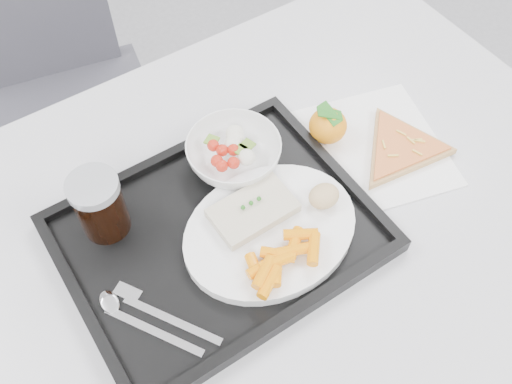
{
  "coord_description": "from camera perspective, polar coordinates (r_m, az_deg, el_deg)",
  "views": [
    {
      "loc": [
        -0.25,
        -0.09,
        1.5
      ],
      "look_at": [
        0.03,
        0.33,
        0.77
      ],
      "focal_mm": 40.0,
      "sensor_mm": 36.0,
      "label": 1
    }
  ],
  "objects": [
    {
      "name": "pizza_slice",
      "position": [
        0.98,
        14.29,
        4.29
      ],
      "size": [
        0.26,
        0.26,
        0.02
      ],
      "color": "tan",
      "rests_on": "napkin"
    },
    {
      "name": "table",
      "position": [
        0.94,
        -0.74,
        -5.1
      ],
      "size": [
        1.2,
        0.8,
        0.75
      ],
      "color": "silver",
      "rests_on": "ground"
    },
    {
      "name": "tangerine",
      "position": [
        0.96,
        7.2,
        6.61
      ],
      "size": [
        0.08,
        0.08,
        0.07
      ],
      "color": "orange",
      "rests_on": "napkin"
    },
    {
      "name": "tray",
      "position": [
        0.86,
        -3.77,
        -4.29
      ],
      "size": [
        0.45,
        0.35,
        0.03
      ],
      "color": "black",
      "rests_on": "table"
    },
    {
      "name": "cola_glass",
      "position": [
        0.85,
        -15.37,
        -1.22
      ],
      "size": [
        0.07,
        0.07,
        0.11
      ],
      "color": "black",
      "rests_on": "tray"
    },
    {
      "name": "carrot_pile",
      "position": [
        0.8,
        2.47,
        -6.73
      ],
      "size": [
        0.13,
        0.08,
        0.03
      ],
      "color": "orange",
      "rests_on": "dinner_plate"
    },
    {
      "name": "napkin",
      "position": [
        0.98,
        10.98,
        4.2
      ],
      "size": [
        0.3,
        0.3,
        0.0
      ],
      "color": "white",
      "rests_on": "table"
    },
    {
      "name": "dinner_plate",
      "position": [
        0.85,
        1.42,
        -3.89
      ],
      "size": [
        0.27,
        0.27,
        0.02
      ],
      "color": "white",
      "rests_on": "tray"
    },
    {
      "name": "cutlery",
      "position": [
        0.81,
        -11.33,
        -11.94
      ],
      "size": [
        0.13,
        0.16,
        0.01
      ],
      "color": "silver",
      "rests_on": "tray"
    },
    {
      "name": "salad_contents",
      "position": [
        0.91,
        -2.4,
        4.46
      ],
      "size": [
        0.08,
        0.08,
        0.02
      ],
      "color": "red",
      "rests_on": "salad_bowl"
    },
    {
      "name": "chair",
      "position": [
        1.47,
        -20.01,
        10.5
      ],
      "size": [
        0.49,
        0.49,
        0.93
      ],
      "color": "#3D3D45",
      "rests_on": "ground"
    },
    {
      "name": "fish_fillet",
      "position": [
        0.84,
        -0.31,
        -1.83
      ],
      "size": [
        0.13,
        0.08,
        0.02
      ],
      "color": "beige",
      "rests_on": "dinner_plate"
    },
    {
      "name": "salad_bowl",
      "position": [
        0.91,
        -2.24,
        3.9
      ],
      "size": [
        0.15,
        0.15,
        0.05
      ],
      "color": "white",
      "rests_on": "tray"
    },
    {
      "name": "bread_roll",
      "position": [
        0.86,
        6.81,
        -0.41
      ],
      "size": [
        0.06,
        0.06,
        0.03
      ],
      "color": "beige",
      "rests_on": "dinner_plate"
    }
  ]
}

